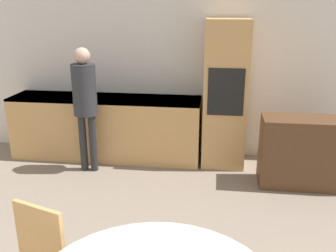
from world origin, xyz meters
TOP-DOWN VIEW (x-y plane):
  - wall_back at (0.00, 5.09)m, footprint 6.52×0.05m
  - kitchen_counter at (-1.08, 4.75)m, footprint 2.66×0.60m
  - oven_unit at (0.57, 4.75)m, footprint 0.56×0.59m
  - sideboard at (1.61, 4.19)m, footprint 1.18×0.45m
  - person_standing at (-1.18, 4.26)m, footprint 0.30×0.30m

SIDE VIEW (x-z plane):
  - sideboard at x=1.61m, z-range 0.00..0.85m
  - kitchen_counter at x=-1.08m, z-range 0.01..0.90m
  - oven_unit at x=0.57m, z-range 0.00..1.94m
  - person_standing at x=-1.18m, z-range 0.20..1.82m
  - wall_back at x=0.00m, z-range 0.00..2.60m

